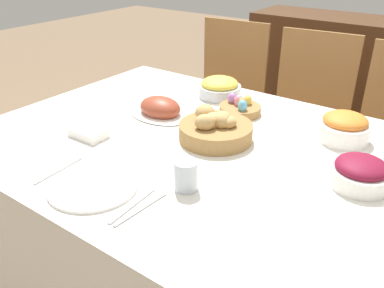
{
  "coord_description": "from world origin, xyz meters",
  "views": [
    {
      "loc": [
        0.71,
        -1.07,
        1.43
      ],
      "look_at": [
        -0.0,
        -0.09,
        0.81
      ],
      "focal_mm": 38.0,
      "sensor_mm": 36.0,
      "label": 1
    }
  ],
  "objects": [
    {
      "name": "beet_salad_bowl",
      "position": [
        0.51,
        0.05,
        0.81
      ],
      "size": [
        0.18,
        0.18,
        0.09
      ],
      "color": "white",
      "rests_on": "dining_table"
    },
    {
      "name": "fork",
      "position": [
        -0.28,
        -0.43,
        0.77
      ],
      "size": [
        0.02,
        0.19,
        0.0
      ],
      "rotation": [
        0.0,
        0.0,
        0.06
      ],
      "color": "#B7B7BC",
      "rests_on": "dining_table"
    },
    {
      "name": "sideboard",
      "position": [
        0.11,
        1.72,
        0.48
      ],
      "size": [
        1.56,
        0.44,
        0.96
      ],
      "color": "#4C2D19",
      "rests_on": "ground"
    },
    {
      "name": "dining_table",
      "position": [
        0.0,
        0.0,
        0.38
      ],
      "size": [
        1.69,
        1.2,
        0.77
      ],
      "color": "white",
      "rests_on": "ground"
    },
    {
      "name": "dinner_plate",
      "position": [
        -0.12,
        -0.43,
        0.77
      ],
      "size": [
        0.27,
        0.27,
        0.01
      ],
      "color": "white",
      "rests_on": "dining_table"
    },
    {
      "name": "butter_dish",
      "position": [
        -0.39,
        -0.2,
        0.78
      ],
      "size": [
        0.14,
        0.09,
        0.03
      ],
      "color": "white",
      "rests_on": "dining_table"
    },
    {
      "name": "chair_far_left",
      "position": [
        -0.51,
        0.95,
        0.51
      ],
      "size": [
        0.45,
        0.45,
        0.99
      ],
      "rotation": [
        0.0,
        0.0,
        0.09
      ],
      "color": "olive",
      "rests_on": "ground"
    },
    {
      "name": "spoon",
      "position": [
        0.07,
        -0.43,
        0.77
      ],
      "size": [
        0.02,
        0.19,
        0.0
      ],
      "rotation": [
        0.0,
        0.0,
        -0.06
      ],
      "color": "#B7B7BC",
      "rests_on": "dining_table"
    },
    {
      "name": "carrot_bowl",
      "position": [
        0.38,
        0.32,
        0.81
      ],
      "size": [
        0.18,
        0.18,
        0.1
      ],
      "color": "white",
      "rests_on": "dining_table"
    },
    {
      "name": "egg_basket",
      "position": [
        -0.05,
        0.32,
        0.79
      ],
      "size": [
        0.17,
        0.17,
        0.08
      ],
      "color": "#9E7542",
      "rests_on": "dining_table"
    },
    {
      "name": "knife",
      "position": [
        0.04,
        -0.43,
        0.77
      ],
      "size": [
        0.02,
        0.19,
        0.0
      ],
      "rotation": [
        0.0,
        0.0,
        0.06
      ],
      "color": "#B7B7BC",
      "rests_on": "dining_table"
    },
    {
      "name": "ham_platter",
      "position": [
        -0.31,
        0.11,
        0.79
      ],
      "size": [
        0.28,
        0.2,
        0.09
      ],
      "color": "white",
      "rests_on": "dining_table"
    },
    {
      "name": "chair_far_center",
      "position": [
        0.01,
        0.95,
        0.51
      ],
      "size": [
        0.46,
        0.46,
        0.99
      ],
      "rotation": [
        0.0,
        0.0,
        0.09
      ],
      "color": "olive",
      "rests_on": "ground"
    },
    {
      "name": "pineapple_bowl",
      "position": [
        -0.23,
        0.44,
        0.81
      ],
      "size": [
        0.2,
        0.2,
        0.09
      ],
      "color": "silver",
      "rests_on": "dining_table"
    },
    {
      "name": "drinking_cup",
      "position": [
        0.11,
        -0.27,
        0.81
      ],
      "size": [
        0.07,
        0.07,
        0.09
      ],
      "color": "silver",
      "rests_on": "dining_table"
    },
    {
      "name": "bread_basket",
      "position": [
        -0.0,
        0.05,
        0.81
      ],
      "size": [
        0.27,
        0.27,
        0.12
      ],
      "color": "#9E7542",
      "rests_on": "dining_table"
    }
  ]
}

